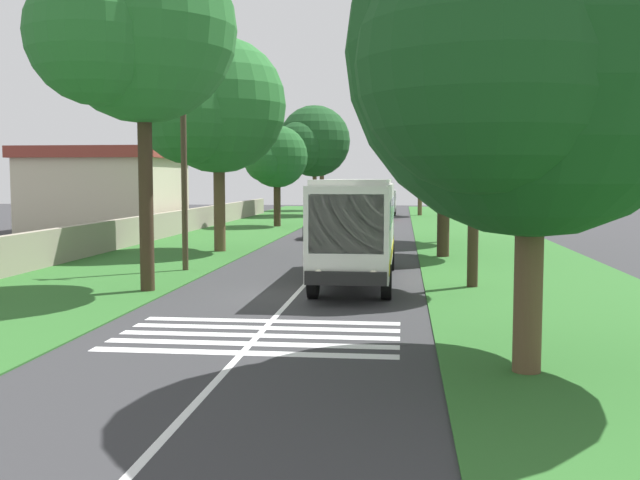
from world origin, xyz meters
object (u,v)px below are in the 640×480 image
at_px(roadside_tree_right_0, 441,129).
at_px(roadside_tree_right_3, 443,112).
at_px(roadside_tree_left_4, 312,143).
at_px(coach_bus, 357,223).
at_px(roadside_building, 106,189).
at_px(roadside_tree_left_0, 276,159).
at_px(trailing_car_0, 321,228).
at_px(roadside_tree_right_1, 472,54).
at_px(roadside_tree_left_3, 138,35).
at_px(utility_pole, 184,157).
at_px(trailing_car_2, 335,216).
at_px(trailing_minibus_0, 386,200).
at_px(roadside_tree_left_1, 321,143).
at_px(roadside_tree_left_2, 213,109).
at_px(roadside_tree_right_4, 524,60).
at_px(trailing_car_1, 329,221).
at_px(roadside_tree_right_2, 419,134).
at_px(trailing_car_3, 382,213).

relative_size(roadside_tree_right_0, roadside_tree_right_3, 0.85).
height_order(roadside_tree_left_4, roadside_tree_right_0, roadside_tree_left_4).
distance_m(coach_bus, roadside_building, 30.14).
height_order(roadside_tree_left_0, roadside_tree_right_3, roadside_tree_right_3).
bearing_deg(trailing_car_0, roadside_tree_right_1, -160.13).
relative_size(roadside_tree_left_3, utility_pole, 1.31).
relative_size(trailing_car_0, roadside_tree_left_3, 0.37).
relative_size(trailing_car_2, roadside_building, 0.43).
height_order(trailing_minibus_0, utility_pole, utility_pole).
relative_size(trailing_minibus_0, roadside_building, 0.59).
bearing_deg(trailing_minibus_0, roadside_tree_left_4, 112.60).
bearing_deg(roadside_tree_left_0, roadside_tree_right_3, -136.62).
xyz_separation_m(roadside_tree_left_1, roadside_tree_left_4, (-12.24, -0.49, -0.58)).
xyz_separation_m(coach_bus, roadside_tree_right_0, (8.84, -3.38, 3.97)).
relative_size(roadside_tree_left_2, utility_pole, 1.22).
bearing_deg(roadside_building, roadside_tree_left_2, -139.69).
height_order(coach_bus, trailing_minibus_0, coach_bus).
xyz_separation_m(roadside_tree_left_4, roadside_tree_right_4, (-59.22, -11.28, -1.24)).
height_order(roadside_tree_left_4, roadside_building, roadside_tree_left_4).
height_order(trailing_car_0, utility_pole, utility_pole).
bearing_deg(trailing_car_1, roadside_tree_left_0, 55.58).
height_order(trailing_minibus_0, roadside_tree_right_2, roadside_tree_right_2).
bearing_deg(trailing_car_3, roadside_building, 130.78).
bearing_deg(roadside_tree_left_1, trailing_minibus_0, -139.95).
height_order(trailing_car_3, roadside_tree_left_2, roadside_tree_left_2).
distance_m(roadside_tree_left_3, roadside_tree_left_4, 50.11).
height_order(trailing_car_0, roadside_tree_left_4, roadside_tree_left_4).
bearing_deg(roadside_tree_left_2, roadside_building, 40.31).
height_order(roadside_tree_left_1, roadside_tree_left_2, roadside_tree_left_2).
xyz_separation_m(trailing_car_0, roadside_tree_left_1, (39.85, 4.40, 7.16)).
relative_size(roadside_tree_left_4, roadside_tree_right_3, 1.02).
distance_m(trailing_car_1, trailing_car_3, 13.22).
height_order(roadside_tree_left_2, roadside_tree_right_1, roadside_tree_left_2).
height_order(trailing_car_3, roadside_tree_left_4, roadside_tree_left_4).
xyz_separation_m(trailing_car_1, trailing_car_3, (12.74, -3.52, 0.00)).
bearing_deg(roadside_tree_right_0, roadside_tree_left_2, 84.15).
xyz_separation_m(coach_bus, roadside_tree_right_2, (48.38, -3.18, 6.01)).
height_order(trailing_car_0, trailing_car_3, same).
bearing_deg(trailing_car_3, roadside_tree_right_1, -174.27).
relative_size(trailing_car_2, roadside_tree_right_4, 0.44).
bearing_deg(coach_bus, roadside_tree_left_3, 114.30).
height_order(roadside_tree_left_4, roadside_tree_right_1, roadside_tree_left_4).
relative_size(roadside_tree_right_3, roadside_building, 1.06).
bearing_deg(trailing_car_2, roadside_tree_right_0, -163.73).
height_order(trailing_car_3, roadside_tree_right_0, roadside_tree_right_0).
height_order(coach_bus, roadside_tree_right_0, roadside_tree_right_0).
bearing_deg(utility_pole, roadside_building, 29.83).
xyz_separation_m(trailing_car_1, roadside_tree_left_3, (-30.04, 3.29, 7.75)).
bearing_deg(roadside_tree_left_3, roadside_tree_right_4, -129.98).
distance_m(trailing_car_2, roadside_tree_right_3, 19.57).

